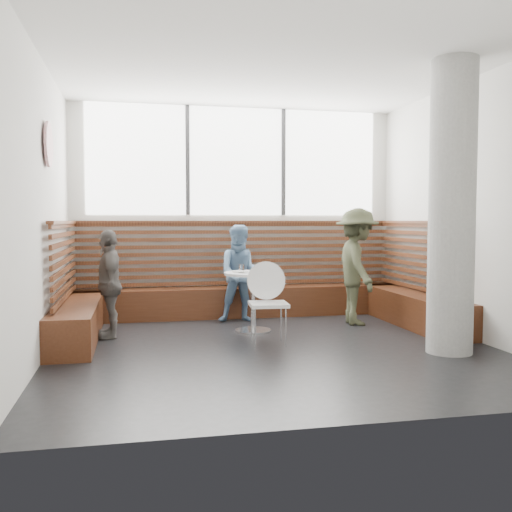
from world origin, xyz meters
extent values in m
cube|color=silver|center=(0.00, 0.00, 1.60)|extent=(5.00, 5.00, 3.20)
cube|color=black|center=(0.00, 0.00, 0.00)|extent=(5.00, 5.00, 0.01)
cube|color=white|center=(0.00, 0.00, 3.20)|extent=(5.00, 5.00, 0.01)
cube|color=white|center=(0.00, 2.48, 2.38)|extent=(4.50, 0.02, 1.65)
cube|color=#3F3F42|center=(-0.75, 2.46, 2.38)|extent=(0.06, 0.04, 1.65)
cube|color=#3F3F42|center=(0.75, 2.46, 2.38)|extent=(0.06, 0.04, 1.65)
cube|color=#3E1E0F|center=(0.00, 2.25, 0.23)|extent=(5.00, 0.50, 0.45)
cube|color=#3E1E0F|center=(-2.25, 1.25, 0.23)|extent=(0.50, 2.50, 0.45)
cube|color=#3E1E0F|center=(2.25, 1.25, 0.23)|extent=(0.50, 2.50, 0.45)
cube|color=#422010|center=(0.00, 2.42, 0.95)|extent=(4.88, 0.08, 0.98)
cube|color=#422010|center=(-2.42, 1.25, 0.95)|extent=(0.08, 2.38, 0.98)
cube|color=#422010|center=(2.42, 1.25, 0.95)|extent=(0.08, 2.38, 0.98)
cylinder|color=gray|center=(1.85, -0.60, 1.60)|extent=(0.50, 0.50, 3.20)
cylinder|color=white|center=(-2.46, 0.40, 2.30)|extent=(0.03, 0.50, 0.50)
cylinder|color=silver|center=(-0.03, 1.02, 0.01)|extent=(0.48, 0.48, 0.03)
cylinder|color=silver|center=(-0.03, 1.02, 0.39)|extent=(0.07, 0.07, 0.75)
cylinder|color=#B7B7BA|center=(-0.03, 1.02, 0.77)|extent=(0.76, 0.76, 0.03)
cube|color=white|center=(-0.01, 0.23, 0.47)|extent=(0.44, 0.42, 0.04)
cylinder|color=white|center=(-0.01, 0.42, 0.74)|extent=(0.46, 0.11, 0.46)
cylinder|color=silver|center=(-0.19, 0.07, 0.23)|extent=(0.02, 0.02, 0.45)
cylinder|color=silver|center=(0.17, 0.07, 0.23)|extent=(0.02, 0.02, 0.45)
cylinder|color=silver|center=(-0.19, 0.39, 0.23)|extent=(0.02, 0.02, 0.45)
cylinder|color=silver|center=(0.17, 0.39, 0.23)|extent=(0.02, 0.02, 0.45)
imported|color=#3C412B|center=(1.51, 1.26, 0.82)|extent=(0.72, 1.12, 1.64)
imported|color=#6184A9|center=(-0.05, 1.75, 0.70)|extent=(0.73, 0.60, 1.40)
imported|color=#57534F|center=(-1.87, 1.04, 0.67)|extent=(0.40, 0.82, 1.35)
cylinder|color=white|center=(-0.20, 1.07, 0.79)|extent=(0.21, 0.21, 0.01)
cylinder|color=white|center=(0.09, 1.18, 0.79)|extent=(0.20, 0.20, 0.01)
cylinder|color=white|center=(-0.20, 0.95, 0.84)|extent=(0.07, 0.07, 0.11)
cylinder|color=white|center=(0.02, 0.94, 0.84)|extent=(0.06, 0.06, 0.10)
cylinder|color=white|center=(0.12, 1.07, 0.84)|extent=(0.07, 0.07, 0.10)
cube|color=#A5C64C|center=(0.05, 0.79, 0.79)|extent=(0.21, 0.16, 0.00)
camera|label=1|loc=(-1.54, -6.26, 1.46)|focal=40.00mm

